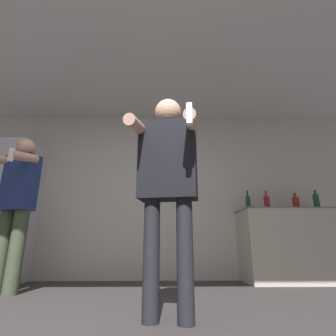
{
  "coord_description": "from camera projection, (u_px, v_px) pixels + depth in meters",
  "views": [
    {
      "loc": [
        0.53,
        -1.2,
        0.46
      ],
      "look_at": [
        0.57,
        0.61,
        1.0
      ],
      "focal_mm": 28.0,
      "sensor_mm": 36.0,
      "label": 1
    }
  ],
  "objects": [
    {
      "name": "counter",
      "position": [
        289.0,
        245.0,
        3.54
      ],
      "size": [
        1.27,
        0.64,
        0.95
      ],
      "color": "#BCB29E",
      "rests_on": "ground_plane"
    },
    {
      "name": "ceiling_slab",
      "position": [
        118.0,
        58.0,
        3.06
      ],
      "size": [
        7.0,
        3.27,
        0.05
      ],
      "color": "silver",
      "rests_on": "wall_back"
    },
    {
      "name": "person_man_side",
      "position": [
        16.0,
        202.0,
        2.86
      ],
      "size": [
        0.51,
        0.53,
        1.67
      ],
      "color": "#38422D",
      "rests_on": "ground_plane"
    },
    {
      "name": "bottle_green_wine",
      "position": [
        296.0,
        203.0,
        3.73
      ],
      "size": [
        0.09,
        0.09,
        0.27
      ],
      "color": "maroon",
      "rests_on": "counter"
    },
    {
      "name": "refrigerator",
      "position": [
        2.0,
        211.0,
        3.53
      ],
      "size": [
        0.7,
        0.73,
        1.85
      ],
      "color": "silver",
      "rests_on": "ground_plane"
    },
    {
      "name": "bottle_clear_vodka",
      "position": [
        316.0,
        202.0,
        3.74
      ],
      "size": [
        0.08,
        0.08,
        0.29
      ],
      "color": "#194723",
      "rests_on": "counter"
    },
    {
      "name": "person_woman_foreground",
      "position": [
        168.0,
        174.0,
        1.87
      ],
      "size": [
        0.53,
        0.53,
        1.55
      ],
      "color": "black",
      "rests_on": "ground_plane"
    },
    {
      "name": "bottle_red_label",
      "position": [
        267.0,
        203.0,
        3.72
      ],
      "size": [
        0.08,
        0.08,
        0.29
      ],
      "color": "maroon",
      "rests_on": "counter"
    },
    {
      "name": "wall_back",
      "position": [
        127.0,
        191.0,
        4.04
      ],
      "size": [
        7.0,
        0.06,
        2.55
      ],
      "color": "beige",
      "rests_on": "ground_plane"
    },
    {
      "name": "bottle_amber_bourbon",
      "position": [
        248.0,
        202.0,
        3.71
      ],
      "size": [
        0.06,
        0.06,
        0.3
      ],
      "color": "#194723",
      "rests_on": "counter"
    }
  ]
}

